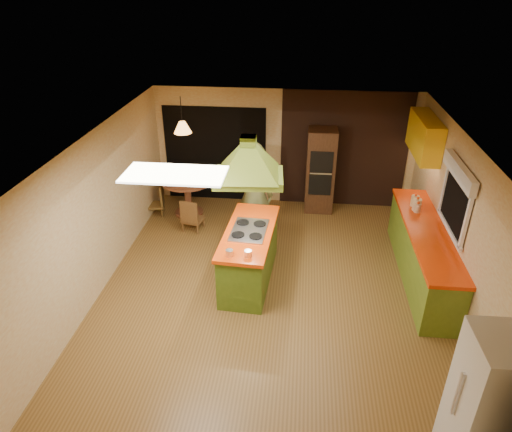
# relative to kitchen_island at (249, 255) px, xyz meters

# --- Properties ---
(ground) EXTENTS (6.50, 6.50, 0.00)m
(ground) POSITION_rel_kitchen_island_xyz_m (0.40, -0.23, -0.47)
(ground) COLOR brown
(ground) RESTS_ON ground
(room_walls) EXTENTS (5.50, 6.50, 6.50)m
(room_walls) POSITION_rel_kitchen_island_xyz_m (0.40, -0.23, 0.78)
(room_walls) COLOR beige
(room_walls) RESTS_ON ground
(ceiling_plane) EXTENTS (6.50, 6.50, 0.00)m
(ceiling_plane) POSITION_rel_kitchen_island_xyz_m (0.40, -0.23, 2.03)
(ceiling_plane) COLOR silver
(ceiling_plane) RESTS_ON room_walls
(brick_panel) EXTENTS (2.64, 0.03, 2.50)m
(brick_panel) POSITION_rel_kitchen_island_xyz_m (1.65, 3.00, 0.78)
(brick_panel) COLOR #381E14
(brick_panel) RESTS_ON ground
(nook_opening) EXTENTS (2.20, 0.03, 2.10)m
(nook_opening) POSITION_rel_kitchen_island_xyz_m (-1.10, 3.00, 0.58)
(nook_opening) COLOR black
(nook_opening) RESTS_ON ground
(right_counter) EXTENTS (0.62, 3.05, 0.92)m
(right_counter) POSITION_rel_kitchen_island_xyz_m (2.85, 0.37, -0.01)
(right_counter) COLOR olive
(right_counter) RESTS_ON ground
(upper_cabinets) EXTENTS (0.34, 1.40, 0.70)m
(upper_cabinets) POSITION_rel_kitchen_island_xyz_m (2.97, 1.97, 1.48)
(upper_cabinets) COLOR yellow
(upper_cabinets) RESTS_ON room_walls
(window_right) EXTENTS (0.12, 1.35, 1.06)m
(window_right) POSITION_rel_kitchen_island_xyz_m (3.10, 0.17, 1.30)
(window_right) COLOR black
(window_right) RESTS_ON room_walls
(fluor_panel) EXTENTS (1.20, 0.60, 0.03)m
(fluor_panel) POSITION_rel_kitchen_island_xyz_m (-0.70, -1.43, 2.01)
(fluor_panel) COLOR white
(fluor_panel) RESTS_ON ceiling_plane
(kitchen_island) EXTENTS (0.87, 1.91, 0.95)m
(kitchen_island) POSITION_rel_kitchen_island_xyz_m (0.00, 0.00, 0.00)
(kitchen_island) COLOR #50701C
(kitchen_island) RESTS_ON ground
(range_hood) EXTENTS (1.07, 0.81, 0.79)m
(range_hood) POSITION_rel_kitchen_island_xyz_m (-0.00, 0.00, 1.78)
(range_hood) COLOR #61741D
(range_hood) RESTS_ON ceiling_plane
(man) EXTENTS (0.84, 0.69, 1.97)m
(man) POSITION_rel_kitchen_island_xyz_m (-0.05, 1.29, 0.51)
(man) COLOR brown
(man) RESTS_ON ground
(refrigerator) EXTENTS (0.72, 0.68, 1.71)m
(refrigerator) POSITION_rel_kitchen_island_xyz_m (2.76, -3.01, 0.38)
(refrigerator) COLOR white
(refrigerator) RESTS_ON ground
(wall_oven) EXTENTS (0.59, 0.60, 1.79)m
(wall_oven) POSITION_rel_kitchen_island_xyz_m (1.18, 2.72, 0.42)
(wall_oven) COLOR #4D2D19
(wall_oven) RESTS_ON ground
(dining_table) EXTENTS (1.06, 1.06, 0.79)m
(dining_table) POSITION_rel_kitchen_island_xyz_m (-1.56, 2.19, 0.08)
(dining_table) COLOR brown
(dining_table) RESTS_ON ground
(chair_left) EXTENTS (0.43, 0.43, 0.67)m
(chair_left) POSITION_rel_kitchen_island_xyz_m (-2.26, 2.09, -0.14)
(chair_left) COLOR brown
(chair_left) RESTS_ON ground
(chair_near) EXTENTS (0.44, 0.44, 0.69)m
(chair_near) POSITION_rel_kitchen_island_xyz_m (-1.31, 1.54, -0.13)
(chair_near) COLOR brown
(chair_near) RESTS_ON ground
(pendant_lamp) EXTENTS (0.45, 0.45, 0.22)m
(pendant_lamp) POSITION_rel_kitchen_island_xyz_m (-1.56, 2.19, 1.43)
(pendant_lamp) COLOR #FF9E3F
(pendant_lamp) RESTS_ON ceiling_plane
(canister_large) EXTENTS (0.15, 0.15, 0.21)m
(canister_large) POSITION_rel_kitchen_island_xyz_m (2.80, 1.04, 0.55)
(canister_large) COLOR beige
(canister_large) RESTS_ON right_counter
(canister_medium) EXTENTS (0.16, 0.16, 0.19)m
(canister_medium) POSITION_rel_kitchen_island_xyz_m (2.80, 1.20, 0.54)
(canister_medium) COLOR beige
(canister_medium) RESTS_ON right_counter
(canister_small) EXTENTS (0.15, 0.15, 0.16)m
(canister_small) POSITION_rel_kitchen_island_xyz_m (2.80, 0.97, 0.52)
(canister_small) COLOR beige
(canister_small) RESTS_ON right_counter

